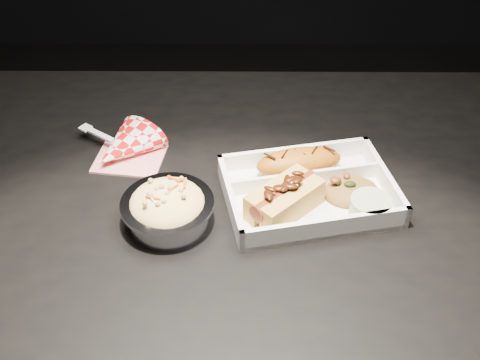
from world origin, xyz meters
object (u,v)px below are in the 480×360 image
at_px(dining_table, 227,243).
at_px(fried_pastry, 299,162).
at_px(napkin_fork, 124,148).
at_px(hotdog, 285,197).
at_px(food_tray, 308,193).
at_px(foil_coleslaw_cup, 168,207).

height_order(dining_table, fried_pastry, fried_pastry).
xyz_separation_m(dining_table, napkin_fork, (-0.17, 0.11, 0.11)).
xyz_separation_m(fried_pastry, hotdog, (-0.03, -0.09, 0.00)).
relative_size(hotdog, napkin_fork, 0.77).
relative_size(food_tray, hotdog, 2.30).
bearing_deg(dining_table, napkin_fork, 146.48).
distance_m(food_tray, foil_coleslaw_cup, 0.22).
bearing_deg(dining_table, food_tray, 3.61).
bearing_deg(fried_pastry, dining_table, -151.44).
bearing_deg(foil_coleslaw_cup, napkin_fork, 119.28).
relative_size(food_tray, fried_pastry, 2.05).
distance_m(fried_pastry, napkin_fork, 0.29).
xyz_separation_m(dining_table, fried_pastry, (0.11, 0.06, 0.12)).
height_order(fried_pastry, hotdog, hotdog).
xyz_separation_m(foil_coleslaw_cup, napkin_fork, (-0.09, 0.16, -0.01)).
distance_m(dining_table, fried_pastry, 0.18).
relative_size(food_tray, foil_coleslaw_cup, 2.09).
xyz_separation_m(food_tray, fried_pastry, (-0.01, 0.05, 0.02)).
height_order(fried_pastry, foil_coleslaw_cup, foil_coleslaw_cup).
bearing_deg(napkin_fork, dining_table, 1.72).
relative_size(foil_coleslaw_cup, napkin_fork, 0.85).
bearing_deg(fried_pastry, food_tray, -78.08).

